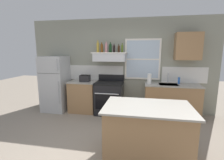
% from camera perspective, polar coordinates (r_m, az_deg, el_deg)
% --- Properties ---
extents(ground_plane, '(16.00, 16.00, 0.00)m').
position_cam_1_polar(ground_plane, '(3.16, -3.39, -24.10)').
color(ground_plane, gray).
extents(back_wall, '(5.40, 0.11, 2.70)m').
position_cam_1_polar(back_wall, '(4.82, 3.19, 5.04)').
color(back_wall, gray).
rests_on(back_wall, ground_plane).
extents(refrigerator, '(0.70, 0.72, 1.63)m').
position_cam_1_polar(refrigerator, '(5.15, -19.28, -1.21)').
color(refrigerator, '#B7BABC').
rests_on(refrigerator, ground_plane).
extents(counter_left_of_stove, '(0.79, 0.63, 0.91)m').
position_cam_1_polar(counter_left_of_stove, '(4.93, -10.04, -5.60)').
color(counter_left_of_stove, '#9E754C').
rests_on(counter_left_of_stove, ground_plane).
extents(toaster, '(0.30, 0.20, 0.19)m').
position_cam_1_polar(toaster, '(4.74, -9.50, 0.63)').
color(toaster, black).
rests_on(toaster, counter_left_of_stove).
extents(stove_range, '(0.76, 0.69, 1.09)m').
position_cam_1_polar(stove_range, '(4.68, -0.93, -6.19)').
color(stove_range, black).
rests_on(stove_range, ground_plane).
extents(range_hood_shelf, '(0.96, 0.52, 0.24)m').
position_cam_1_polar(range_hood_shelf, '(4.58, -0.73, 8.19)').
color(range_hood_shelf, silver).
extents(bottle_champagne_gold_foil, '(0.08, 0.08, 0.33)m').
position_cam_1_polar(bottle_champagne_gold_foil, '(4.70, -4.98, 11.38)').
color(bottle_champagne_gold_foil, '#B29333').
rests_on(bottle_champagne_gold_foil, range_hood_shelf).
extents(bottle_amber_wine, '(0.07, 0.07, 0.28)m').
position_cam_1_polar(bottle_amber_wine, '(4.64, -3.62, 11.13)').
color(bottle_amber_wine, brown).
rests_on(bottle_amber_wine, range_hood_shelf).
extents(bottle_rose_pink, '(0.07, 0.07, 0.29)m').
position_cam_1_polar(bottle_rose_pink, '(4.62, -2.05, 11.23)').
color(bottle_rose_pink, '#C67F84').
rests_on(bottle_rose_pink, range_hood_shelf).
extents(bottle_dark_green_wine, '(0.07, 0.07, 0.28)m').
position_cam_1_polar(bottle_dark_green_wine, '(4.61, -0.57, 11.15)').
color(bottle_dark_green_wine, '#143819').
rests_on(bottle_dark_green_wine, range_hood_shelf).
extents(bottle_balsamic_dark, '(0.06, 0.06, 0.23)m').
position_cam_1_polar(bottle_balsamic_dark, '(4.56, 0.73, 10.92)').
color(bottle_balsamic_dark, black).
rests_on(bottle_balsamic_dark, range_hood_shelf).
extents(bottle_brown_stout, '(0.06, 0.06, 0.22)m').
position_cam_1_polar(bottle_brown_stout, '(4.57, 2.38, 10.85)').
color(bottle_brown_stout, '#381E0F').
rests_on(bottle_brown_stout, range_hood_shelf).
extents(bottle_olive_oil_square, '(0.06, 0.06, 0.25)m').
position_cam_1_polar(bottle_olive_oil_square, '(4.54, 3.60, 11.03)').
color(bottle_olive_oil_square, '#4C601E').
rests_on(bottle_olive_oil_square, range_hood_shelf).
extents(counter_right_with_sink, '(1.43, 0.63, 0.91)m').
position_cam_1_polar(counter_right_with_sink, '(4.70, 20.10, -6.85)').
color(counter_right_with_sink, '#9E754C').
rests_on(counter_right_with_sink, ground_plane).
extents(sink_faucet, '(0.03, 0.17, 0.28)m').
position_cam_1_polar(sink_faucet, '(4.64, 19.16, 0.96)').
color(sink_faucet, silver).
rests_on(sink_faucet, counter_right_with_sink).
extents(paper_towel_roll, '(0.11, 0.11, 0.27)m').
position_cam_1_polar(paper_towel_roll, '(4.50, 13.01, 0.48)').
color(paper_towel_roll, white).
rests_on(paper_towel_roll, counter_right_with_sink).
extents(dish_soap_bottle, '(0.06, 0.06, 0.18)m').
position_cam_1_polar(dish_soap_bottle, '(4.71, 22.47, -0.18)').
color(dish_soap_bottle, blue).
rests_on(dish_soap_bottle, counter_right_with_sink).
extents(kitchen_island, '(1.40, 0.90, 0.91)m').
position_cam_1_polar(kitchen_island, '(2.87, 12.12, -17.52)').
color(kitchen_island, '#9E754C').
rests_on(kitchen_island, ground_plane).
extents(upper_cabinet_right, '(0.64, 0.32, 0.70)m').
position_cam_1_polar(upper_cabinet_right, '(4.72, 25.17, 10.66)').
color(upper_cabinet_right, '#9E754C').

